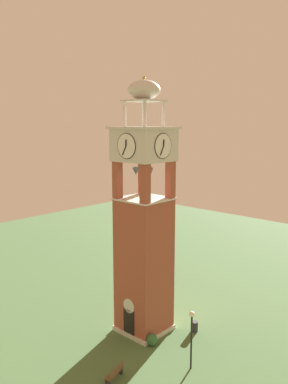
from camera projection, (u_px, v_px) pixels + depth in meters
name	position (u px, v px, depth m)	size (l,w,h in m)	color
ground	(144.00, 329.00, 30.41)	(80.00, 80.00, 0.00)	#476B3D
clock_tower	(144.00, 233.00, 29.08)	(3.91, 3.91, 19.17)	#9E4C38
park_bench	(115.00, 373.00, 24.26)	(0.85, 1.66, 0.95)	brown
lamp_post	(192.00, 329.00, 25.05)	(0.36, 0.36, 4.01)	black
trash_bin	(195.00, 326.00, 30.04)	(0.52, 0.52, 0.80)	#2D2D33
shrub_near_entry	(152.00, 339.00, 28.12)	(0.80, 0.80, 0.91)	#336638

